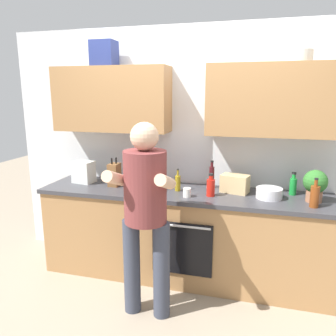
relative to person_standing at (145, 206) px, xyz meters
name	(u,v)px	position (x,y,z in m)	size (l,w,h in m)	color
ground_plane	(182,275)	(0.16, 0.66, -0.96)	(12.00, 12.00, 0.00)	gray
back_wall_unit	(189,127)	(0.16, 0.94, 0.54)	(4.00, 0.38, 2.50)	silver
counter	(182,234)	(0.16, 0.66, -0.51)	(2.84, 0.67, 0.90)	#A37547
person_standing	(145,206)	(0.00, 0.00, 0.00)	(0.49, 0.45, 1.63)	#383D4C
bottle_wine	(212,176)	(0.41, 0.87, 0.06)	(0.05, 0.05, 0.28)	#471419
bottle_soda	(293,185)	(1.18, 0.84, 0.03)	(0.07, 0.07, 0.22)	#198C33
bottle_hotsauce	(211,187)	(0.44, 0.59, 0.03)	(0.08, 0.08, 0.22)	red
bottle_juice	(158,175)	(-0.14, 0.82, 0.05)	(0.07, 0.07, 0.27)	orange
bottle_oil	(178,183)	(0.10, 0.68, 0.02)	(0.05, 0.05, 0.22)	olive
bottle_vinegar	(315,196)	(1.32, 0.51, 0.04)	(0.07, 0.07, 0.25)	brown
cup_coffee	(187,193)	(0.23, 0.51, -0.02)	(0.07, 0.07, 0.08)	white
mixing_bowl	(269,193)	(0.96, 0.67, -0.01)	(0.24, 0.24, 0.10)	silver
knife_block	(114,175)	(-0.57, 0.68, 0.06)	(0.10, 0.14, 0.29)	brown
potted_herb	(315,184)	(1.34, 0.66, 0.10)	(0.21, 0.21, 0.29)	#9E6647
grocery_bag_produce	(84,172)	(-0.94, 0.72, 0.06)	(0.21, 0.16, 0.23)	silver
grocery_bag_crisps	(147,183)	(-0.19, 0.58, 0.02)	(0.18, 0.14, 0.16)	red
grocery_bag_bread	(235,184)	(0.65, 0.77, 0.03)	(0.26, 0.16, 0.17)	tan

